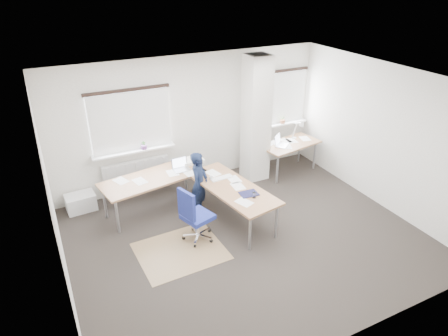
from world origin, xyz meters
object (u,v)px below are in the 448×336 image
person (199,184)px  desk_side (290,145)px  desk_main (194,182)px  task_chair (196,226)px

person → desk_side: bearing=-31.8°
desk_main → task_chair: 0.94m
desk_main → person: 0.11m
desk_main → desk_side: size_ratio=1.88×
task_chair → person: person is taller
desk_main → desk_side: (2.68, 0.68, -0.01)m
desk_main → person: size_ratio=2.15×
desk_main → desk_side: desk_side is taller
task_chair → desk_side: bearing=8.7°
desk_main → person: person is taller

